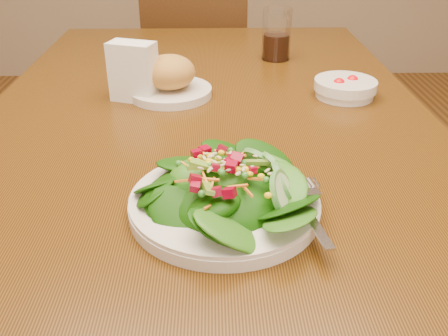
{
  "coord_description": "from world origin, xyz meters",
  "views": [
    {
      "loc": [
        0.01,
        -0.94,
        1.14
      ],
      "look_at": [
        0.03,
        -0.34,
        0.81
      ],
      "focal_mm": 40.0,
      "sensor_mm": 36.0,
      "label": 1
    }
  ],
  "objects": [
    {
      "name": "dining_table",
      "position": [
        0.0,
        0.0,
        0.65
      ],
      "size": [
        0.9,
        1.4,
        0.75
      ],
      "color": "#5B350D",
      "rests_on": "ground_plane"
    },
    {
      "name": "chair_far",
      "position": [
        -0.04,
        0.98,
        0.46
      ],
      "size": [
        0.43,
        0.44,
        0.86
      ],
      "rotation": [
        0.0,
        0.0,
        3.05
      ],
      "color": "#41250C",
      "rests_on": "ground_plane"
    },
    {
      "name": "salad_plate",
      "position": [
        0.04,
        -0.36,
        0.78
      ],
      "size": [
        0.27,
        0.26,
        0.08
      ],
      "rotation": [
        0.0,
        0.0,
        0.14
      ],
      "color": "silver",
      "rests_on": "dining_table"
    },
    {
      "name": "bread_plate",
      "position": [
        -0.08,
        0.08,
        0.79
      ],
      "size": [
        0.18,
        0.18,
        0.09
      ],
      "color": "silver",
      "rests_on": "dining_table"
    },
    {
      "name": "tomato_bowl",
      "position": [
        0.3,
        0.07,
        0.77
      ],
      "size": [
        0.13,
        0.13,
        0.04
      ],
      "color": "silver",
      "rests_on": "dining_table"
    },
    {
      "name": "drinking_glass",
      "position": [
        0.18,
        0.35,
        0.81
      ],
      "size": [
        0.07,
        0.07,
        0.13
      ],
      "color": "silver",
      "rests_on": "dining_table"
    },
    {
      "name": "napkin_holder",
      "position": [
        -0.15,
        0.06,
        0.81
      ],
      "size": [
        0.11,
        0.08,
        0.12
      ],
      "rotation": [
        0.0,
        0.0,
        -0.33
      ],
      "color": "white",
      "rests_on": "dining_table"
    }
  ]
}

